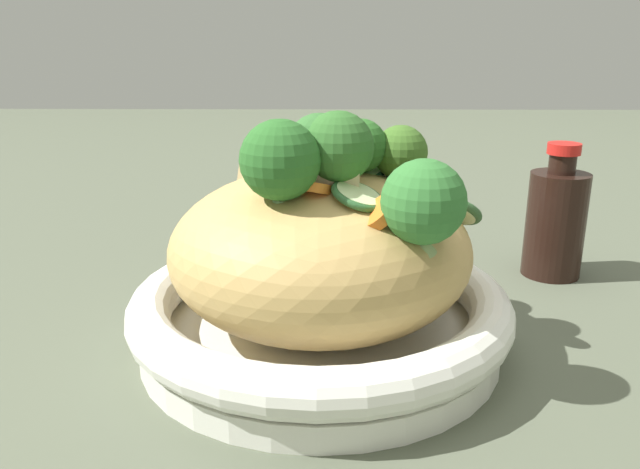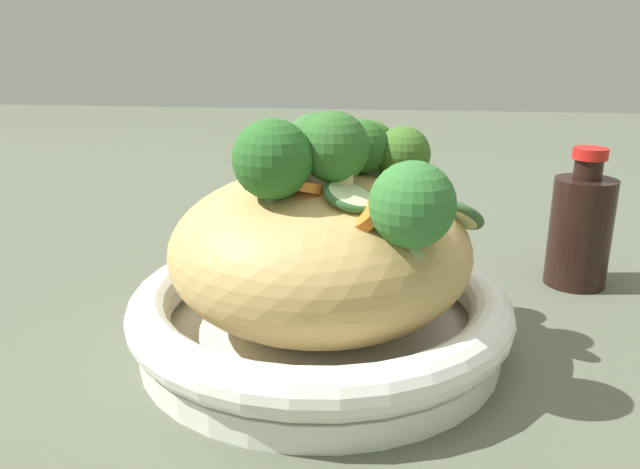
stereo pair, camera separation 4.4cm
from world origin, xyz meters
The scene contains 8 objects.
ground_plane centered at (0.00, 0.00, 0.00)m, with size 3.00×3.00×0.00m, color #505745.
serving_bowl centered at (0.00, 0.00, 0.03)m, with size 0.27×0.27×0.05m.
noodle_heap centered at (0.00, 0.00, 0.07)m, with size 0.21×0.21×0.12m.
broccoli_florets centered at (0.03, 0.02, 0.14)m, with size 0.18×0.15×0.08m.
carrot_coins centered at (0.05, 0.00, 0.13)m, with size 0.06×0.09×0.03m.
zucchini_slices centered at (0.00, 0.05, 0.12)m, with size 0.12×0.12×0.05m.
chicken_chunks centered at (-0.01, -0.02, 0.13)m, with size 0.12×0.09×0.05m.
soy_sauce_bottle centered at (-0.15, 0.22, 0.05)m, with size 0.05×0.05×0.13m.
Camera 2 is at (0.42, 0.05, 0.22)m, focal length 35.41 mm.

